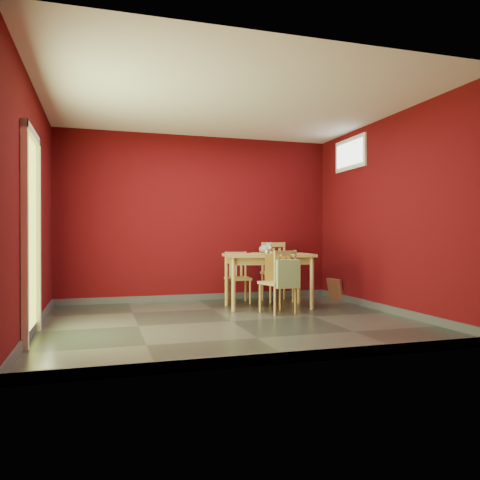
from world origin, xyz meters
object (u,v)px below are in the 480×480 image
object	(u,v)px
picture_frame	(335,289)
tote_bag	(288,274)
chair_far_left	(237,277)
cat	(265,247)
chair_near	(279,281)
chair_far_right	(277,271)
dining_table	(268,260)

from	to	relation	value
picture_frame	tote_bag	bearing A→B (deg)	-137.71
chair_far_left	cat	bearing A→B (deg)	-61.92
chair_near	picture_frame	xyz separation A→B (m)	(1.40, 1.04, -0.27)
chair_far_right	picture_frame	distance (m)	1.04
dining_table	chair_near	bearing A→B (deg)	-93.94
tote_bag	chair_far_right	bearing A→B (deg)	74.66
dining_table	tote_bag	world-z (taller)	tote_bag
chair_far_left	dining_table	bearing A→B (deg)	-64.10
chair_near	picture_frame	bearing A→B (deg)	36.47
chair_far_left	cat	world-z (taller)	cat
tote_bag	picture_frame	xyz separation A→B (m)	(1.37, 1.24, -0.38)
chair_far_left	picture_frame	xyz separation A→B (m)	(1.66, -0.12, -0.24)
dining_table	chair_far_right	size ratio (longest dim) A/B	1.41
dining_table	chair_far_right	xyz separation A→B (m)	(0.38, 0.62, -0.21)
chair_near	cat	size ratio (longest dim) A/B	2.37
dining_table	chair_near	size ratio (longest dim) A/B	1.56
chair_far_right	cat	bearing A→B (deg)	-125.76
dining_table	tote_bag	bearing A→B (deg)	-90.22
tote_bag	cat	distance (m)	0.90
chair_near	dining_table	bearing A→B (deg)	86.06
dining_table	cat	xyz separation A→B (m)	(-0.01, 0.08, 0.19)
cat	chair_far_left	bearing A→B (deg)	141.25
chair_far_left	chair_far_right	world-z (taller)	chair_far_right
cat	dining_table	bearing A→B (deg)	-57.34
chair_far_left	picture_frame	bearing A→B (deg)	-4.27
dining_table	chair_far_right	bearing A→B (deg)	58.78
chair_near	tote_bag	distance (m)	0.24
chair_near	cat	xyz separation A→B (m)	(0.02, 0.63, 0.44)
tote_bag	picture_frame	distance (m)	1.88
chair_near	cat	bearing A→B (deg)	87.76
chair_far_right	tote_bag	xyz separation A→B (m)	(-0.38, -1.38, 0.07)
chair_far_left	chair_near	size ratio (longest dim) A/B	0.93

